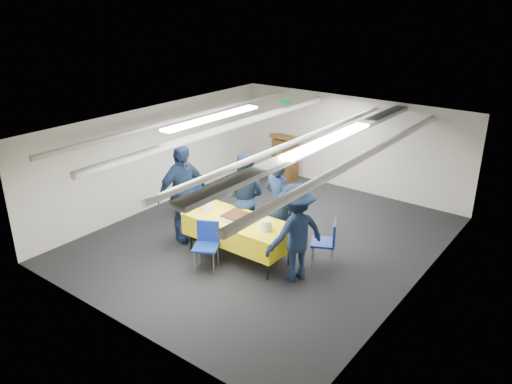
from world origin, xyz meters
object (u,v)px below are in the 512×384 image
sheet_cake (239,217)px  chair_right (328,239)px  chair_left (193,191)px  serving_table (238,230)px  sailor_a (278,205)px  sailor_d (295,233)px  chair_near (207,241)px  sailor_c (182,193)px  podium (285,157)px  sailor_b (244,197)px

sheet_cake → chair_right: bearing=27.3°
sheet_cake → chair_left: chair_left is taller
serving_table → sailor_a: bearing=58.5°
chair_right → sailor_d: (-0.24, -0.70, 0.33)m
serving_table → sheet_cake: sheet_cake is taller
chair_near → sailor_c: bearing=153.8°
sheet_cake → podium: size_ratio=0.45×
podium → sailor_b: sailor_b is taller
chair_near → sailor_b: (-0.19, 1.29, 0.36)m
chair_near → chair_right: 2.13m
chair_right → sailor_c: sailor_c is taller
sheet_cake → chair_near: bearing=-110.8°
chair_near → sailor_b: size_ratio=0.49×
serving_table → sailor_b: size_ratio=1.15×
chair_left → chair_right: bearing=-3.6°
sheet_cake → sailor_c: bearing=-177.7°
podium → sailor_c: size_ratio=0.64×
sailor_b → sailor_a: bearing=162.0°
podium → sheet_cake: bearing=-67.1°
sailor_b → sailor_d: bearing=139.2°
chair_near → sailor_d: 1.59m
serving_table → sheet_cake: 0.26m
sheet_cake → sailor_a: bearing=61.0°
chair_left → sailor_c: (0.73, -1.01, 0.44)m
serving_table → podium: (-1.63, 3.94, 0.05)m
podium → chair_right: bearing=-46.1°
chair_right → sailor_d: sailor_d is taller
chair_left → sailor_d: 3.41m
podium → chair_near: size_ratio=1.44×
chair_left → sailor_d: (3.27, -0.92, 0.33)m
chair_near → podium: bearing=107.5°
sheet_cake → podium: bearing=112.9°
podium → sailor_c: bearing=-85.6°
serving_table → chair_near: 0.65m
sailor_a → serving_table: bearing=70.3°
chair_left → sailor_b: bearing=-9.6°
sheet_cake → podium: (-1.66, 3.95, -0.20)m
podium → sailor_c: sailor_c is taller
podium → chair_left: bearing=-98.0°
chair_left → serving_table: bearing=-24.8°
sailor_b → sailor_d: sailor_b is taller
chair_near → chair_left: 2.42m
sailor_a → sailor_d: sailor_a is taller
chair_near → sailor_c: 1.33m
podium → chair_near: podium is taller
sailor_c → chair_right: bearing=-66.4°
sailor_b → chair_right: bearing=162.9°
serving_table → chair_left: bearing=155.2°
serving_table → podium: 4.26m
podium → chair_near: 4.78m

